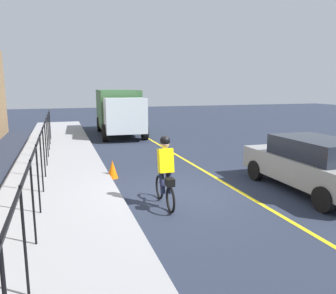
{
  "coord_description": "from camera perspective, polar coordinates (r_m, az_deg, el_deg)",
  "views": [
    {
      "loc": [
        -8.44,
        3.25,
        3.02
      ],
      "look_at": [
        2.05,
        -0.16,
        1.0
      ],
      "focal_mm": 35.55,
      "sensor_mm": 36.0,
      "label": 1
    }
  ],
  "objects": [
    {
      "name": "cyclist_lead",
      "position": [
        8.34,
        -0.45,
        -4.27
      ],
      "size": [
        1.71,
        0.37,
        1.83
      ],
      "rotation": [
        0.0,
        0.0,
        -0.03
      ],
      "color": "black",
      "rests_on": "ground"
    },
    {
      "name": "iron_fence",
      "position": [
        9.61,
        -20.99,
        -0.56
      ],
      "size": [
        19.5,
        0.04,
        1.6
      ],
      "color": "black",
      "rests_on": "sidewalk"
    },
    {
      "name": "sidewalk",
      "position": [
        8.94,
        -18.18,
        -9.41
      ],
      "size": [
        40.0,
        3.2,
        0.15
      ],
      "primitive_type": "cube",
      "color": "#929499",
      "rests_on": "ground"
    },
    {
      "name": "box_truck_background",
      "position": [
        21.17,
        -8.4,
        6.3
      ],
      "size": [
        6.81,
        2.78,
        2.78
      ],
      "rotation": [
        0.0,
        0.0,
        3.1
      ],
      "color": "#325931",
      "rests_on": "ground"
    },
    {
      "name": "patrol_sedan",
      "position": [
        10.44,
        23.45,
        -2.64
      ],
      "size": [
        4.41,
        1.94,
        1.58
      ],
      "rotation": [
        0.0,
        0.0,
        -0.0
      ],
      "color": "#949594",
      "rests_on": "ground"
    },
    {
      "name": "lane_line_centre",
      "position": [
        10.19,
        11.43,
        -7.06
      ],
      "size": [
        36.0,
        0.12,
        0.01
      ],
      "primitive_type": "cube",
      "color": "yellow",
      "rests_on": "ground"
    },
    {
      "name": "traffic_cone_near",
      "position": [
        11.21,
        -9.49,
        -3.79
      ],
      "size": [
        0.36,
        0.36,
        0.61
      ],
      "primitive_type": "cone",
      "color": "#EA6006",
      "rests_on": "ground"
    },
    {
      "name": "ground_plane",
      "position": [
        9.53,
        2.93,
        -8.11
      ],
      "size": [
        80.0,
        80.0,
        0.0
      ],
      "primitive_type": "plane",
      "color": "#242B3B"
    }
  ]
}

